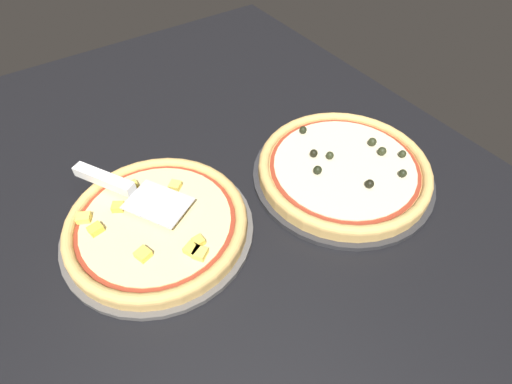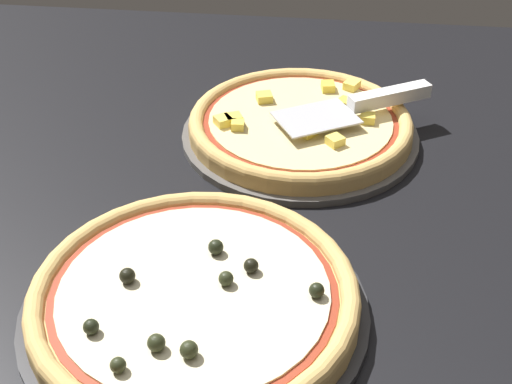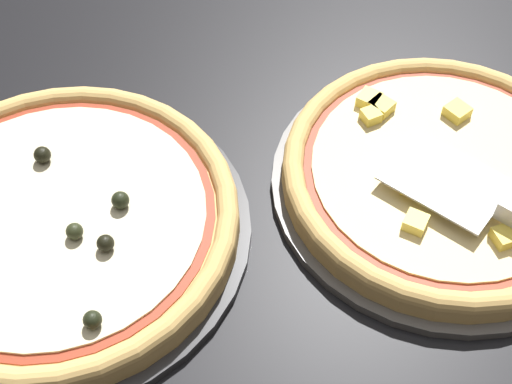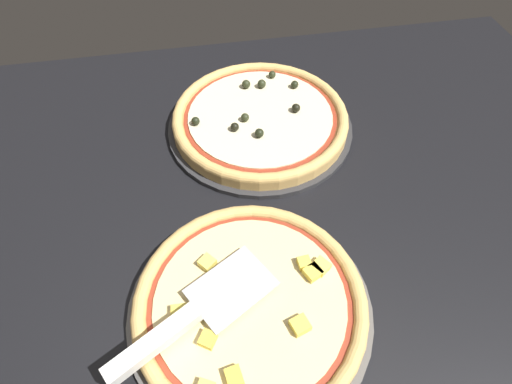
{
  "view_description": "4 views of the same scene",
  "coord_description": "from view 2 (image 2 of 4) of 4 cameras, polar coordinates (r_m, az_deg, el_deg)",
  "views": [
    {
      "loc": [
        42.43,
        -21.27,
        57.6
      ],
      "look_at": [
        1.25,
        6.86,
        3.0
      ],
      "focal_mm": 28.0,
      "sensor_mm": 36.0,
      "label": 1
    },
    {
      "loc": [
        -7.11,
        76.85,
        53.42
      ],
      "look_at": [
        1.25,
        6.86,
        3.0
      ],
      "focal_mm": 50.0,
      "sensor_mm": 36.0,
      "label": 2
    },
    {
      "loc": [
        -37.6,
        22.5,
        56.19
      ],
      "look_at": [
        1.25,
        6.86,
        3.0
      ],
      "focal_mm": 50.0,
      "sensor_mm": 36.0,
      "label": 3
    },
    {
      "loc": [
        -6.08,
        -32.97,
        54.2
      ],
      "look_at": [
        1.25,
        6.86,
        3.0
      ],
      "focal_mm": 28.0,
      "sensor_mm": 36.0,
      "label": 4
    }
  ],
  "objects": [
    {
      "name": "ground_plane",
      "position": [
        0.95,
        1.24,
        -0.02
      ],
      "size": [
        148.09,
        113.25,
        3.6
      ],
      "primitive_type": "cube",
      "color": "black"
    },
    {
      "name": "pizza_front",
      "position": [
        1.02,
        3.56,
        5.51
      ],
      "size": [
        31.82,
        31.82,
        3.36
      ],
      "color": "#DBAD60",
      "rests_on": "pizza_pan_front"
    },
    {
      "name": "pizza_pan_front",
      "position": [
        1.03,
        3.53,
        4.57
      ],
      "size": [
        33.86,
        33.86,
        1.0
      ],
      "primitive_type": "cylinder",
      "color": "#565451",
      "rests_on": "ground_plane"
    },
    {
      "name": "serving_spatula",
      "position": [
        1.03,
        9.19,
        7.15
      ],
      "size": [
        22.84,
        15.94,
        2.0
      ],
      "color": "#B7B7BC",
      "rests_on": "pizza_front"
    },
    {
      "name": "pizza_back",
      "position": [
        0.74,
        -4.97,
        -8.27
      ],
      "size": [
        33.9,
        33.9,
        4.14
      ],
      "color": "#DBAD60",
      "rests_on": "pizza_pan_back"
    },
    {
      "name": "pizza_pan_back",
      "position": [
        0.75,
        -4.89,
        -9.41
      ],
      "size": [
        36.07,
        36.07,
        1.0
      ],
      "primitive_type": "cylinder",
      "color": "#2D2D30",
      "rests_on": "ground_plane"
    }
  ]
}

